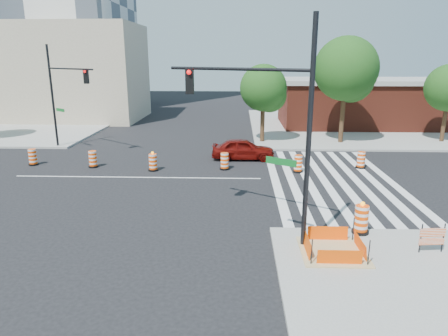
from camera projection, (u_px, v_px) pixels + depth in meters
The scene contains 21 objects.
ground at pixel (137, 177), 22.67m from camera, with size 120.00×120.00×0.00m, color black.
sidewalk_ne at pixel (363, 126), 39.33m from camera, with size 22.00×22.00×0.15m, color gray.
sidewalk_nw at pixel (6, 124), 40.62m from camera, with size 22.00×22.00×0.15m, color gray.
crosswalk_east at pixel (331, 179), 22.27m from camera, with size 6.75×13.50×0.01m.
lane_centerline at pixel (137, 177), 22.66m from camera, with size 14.00×0.12×0.01m, color silver.
excavation_pit at pixel (333, 250), 13.62m from camera, with size 2.20×2.20×0.90m.
brick_storefront at pixel (365, 103), 38.73m from camera, with size 16.50×8.50×4.60m.
beige_midrise at pixel (75, 73), 42.94m from camera, with size 14.00×10.00×10.00m, color tan.
red_coupe at pixel (243, 149), 26.50m from camera, with size 1.66×4.13×1.41m, color #600C08.
signal_pole_se at pixel (266, 111), 13.81m from camera, with size 5.09×3.20×7.78m.
signal_pole_nw at pixel (62, 88), 28.09m from camera, with size 4.49×3.46×7.33m.
pit_drum at pixel (361, 220), 15.01m from camera, with size 0.64×0.64×1.26m.
barricade at pixel (432, 237), 13.50m from camera, with size 0.89×0.13×1.04m.
tree_north_c at pixel (264, 91), 30.73m from camera, with size 3.65×3.60×6.12m.
tree_north_d at pixel (346, 72), 30.02m from camera, with size 4.80×4.80×8.16m.
median_drum_1 at pixel (33, 158), 25.14m from camera, with size 0.60×0.60×1.02m.
median_drum_2 at pixel (93, 160), 24.65m from camera, with size 0.60×0.60×1.02m.
median_drum_3 at pixel (153, 163), 23.88m from camera, with size 0.60×0.60×1.18m.
median_drum_4 at pixel (225, 162), 24.15m from camera, with size 0.60×0.60×1.02m.
median_drum_5 at pixel (298, 164), 23.58m from camera, with size 0.60×0.60×1.02m.
median_drum_6 at pixel (361, 160), 24.44m from camera, with size 0.60×0.60×1.02m.
Camera 1 is at (5.74, -21.50, 6.58)m, focal length 32.00 mm.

